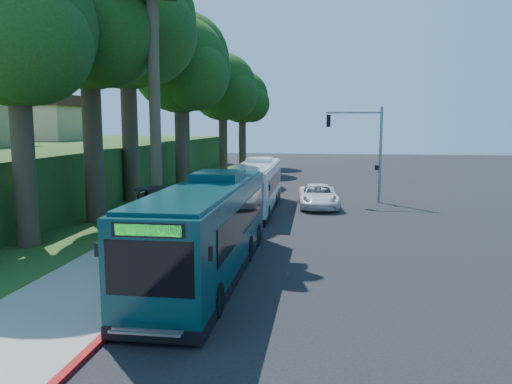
# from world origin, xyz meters

# --- Properties ---
(ground) EXTENTS (140.00, 140.00, 0.00)m
(ground) POSITION_xyz_m (0.00, 0.00, 0.00)
(ground) COLOR black
(ground) RESTS_ON ground
(sidewalk) EXTENTS (4.50, 70.00, 0.12)m
(sidewalk) POSITION_xyz_m (-7.30, 0.00, 0.06)
(sidewalk) COLOR gray
(sidewalk) RESTS_ON ground
(red_curb) EXTENTS (0.25, 30.00, 0.13)m
(red_curb) POSITION_xyz_m (-5.00, -4.00, 0.07)
(red_curb) COLOR #9E1114
(red_curb) RESTS_ON ground
(grass_verge) EXTENTS (8.00, 70.00, 0.06)m
(grass_verge) POSITION_xyz_m (-13.00, 5.00, 0.03)
(grass_verge) COLOR #234719
(grass_verge) RESTS_ON ground
(bus_shelter) EXTENTS (3.20, 1.51, 2.55)m
(bus_shelter) POSITION_xyz_m (-7.26, -2.86, 1.81)
(bus_shelter) COLOR black
(bus_shelter) RESTS_ON ground
(stop_sign_pole) EXTENTS (0.35, 0.06, 3.17)m
(stop_sign_pole) POSITION_xyz_m (-5.40, -5.00, 2.08)
(stop_sign_pole) COLOR gray
(stop_sign_pole) RESTS_ON ground
(traffic_signal_pole) EXTENTS (4.10, 0.30, 7.00)m
(traffic_signal_pole) POSITION_xyz_m (3.78, 10.00, 4.42)
(traffic_signal_pole) COLOR gray
(traffic_signal_pole) RESTS_ON ground
(hillside_backdrop) EXTENTS (24.00, 60.00, 8.80)m
(hillside_backdrop) POSITION_xyz_m (-26.30, 15.10, 2.44)
(hillside_backdrop) COLOR #234719
(hillside_backdrop) RESTS_ON ground
(tree_0) EXTENTS (8.40, 8.00, 15.70)m
(tree_0) POSITION_xyz_m (-12.40, -0.02, 11.20)
(tree_0) COLOR #382B1E
(tree_0) RESTS_ON ground
(tree_1) EXTENTS (10.50, 10.00, 18.26)m
(tree_1) POSITION_xyz_m (-13.37, 7.98, 12.73)
(tree_1) COLOR #382B1E
(tree_1) RESTS_ON ground
(tree_2) EXTENTS (8.82, 8.40, 15.12)m
(tree_2) POSITION_xyz_m (-11.89, 15.98, 10.48)
(tree_2) COLOR #382B1E
(tree_2) RESTS_ON ground
(tree_3) EXTENTS (10.08, 9.60, 17.28)m
(tree_3) POSITION_xyz_m (-13.88, 23.98, 11.98)
(tree_3) COLOR #382B1E
(tree_3) RESTS_ON ground
(tree_4) EXTENTS (8.40, 8.00, 14.14)m
(tree_4) POSITION_xyz_m (-11.40, 31.98, 9.73)
(tree_4) COLOR #382B1E
(tree_4) RESTS_ON ground
(tree_5) EXTENTS (7.35, 7.00, 12.86)m
(tree_5) POSITION_xyz_m (-10.41, 39.99, 8.96)
(tree_5) COLOR #382B1E
(tree_5) RESTS_ON ground
(tree_6) EXTENTS (7.56, 7.20, 13.74)m
(tree_6) POSITION_xyz_m (-12.91, -6.01, 9.71)
(tree_6) COLOR #382B1E
(tree_6) RESTS_ON ground
(white_bus) EXTENTS (2.68, 11.47, 3.40)m
(white_bus) POSITION_xyz_m (-3.74, 5.69, 1.66)
(white_bus) COLOR silver
(white_bus) RESTS_ON ground
(teal_bus) EXTENTS (2.80, 12.79, 3.81)m
(teal_bus) POSITION_xyz_m (-3.57, -9.00, 1.86)
(teal_bus) COLOR #093034
(teal_bus) RESTS_ON ground
(pickup) EXTENTS (3.08, 5.91, 1.59)m
(pickup) POSITION_xyz_m (0.38, 7.31, 0.79)
(pickup) COLOR white
(pickup) RESTS_ON ground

